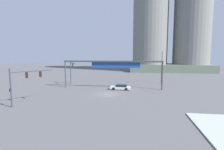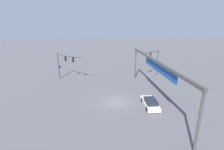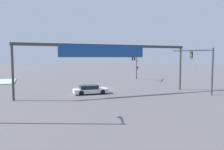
% 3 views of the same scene
% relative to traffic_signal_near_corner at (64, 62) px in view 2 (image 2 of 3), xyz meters
% --- Properties ---
extents(ground_plane, '(225.11, 225.11, 0.00)m').
position_rel_traffic_signal_near_corner_xyz_m(ground_plane, '(11.89, 9.41, -4.05)').
color(ground_plane, '#545457').
extents(traffic_signal_near_corner, '(4.59, 5.37, 5.93)m').
position_rel_traffic_signal_near_corner_xyz_m(traffic_signal_near_corner, '(0.00, 0.00, 0.00)').
color(traffic_signal_near_corner, '#383746').
rests_on(traffic_signal_near_corner, ground).
extents(traffic_signal_opposite_side, '(3.09, 4.54, 6.16)m').
position_rel_traffic_signal_near_corner_xyz_m(traffic_signal_opposite_side, '(0.19, 19.90, 0.14)').
color(traffic_signal_opposite_side, '#343B45').
rests_on(traffic_signal_opposite_side, ground).
extents(overhead_sign_gantry, '(23.51, 0.43, 6.59)m').
position_rel_traffic_signal_near_corner_xyz_m(overhead_sign_gantry, '(12.11, 15.53, 1.56)').
color(overhead_sign_gantry, '#3D403D').
rests_on(overhead_sign_gantry, ground).
extents(sedan_car_approaching, '(4.70, 2.07, 1.21)m').
position_rel_traffic_signal_near_corner_xyz_m(sedan_car_approaching, '(14.09, 14.30, -3.48)').
color(sedan_car_approaching, silver).
rests_on(sedan_car_approaching, ground).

